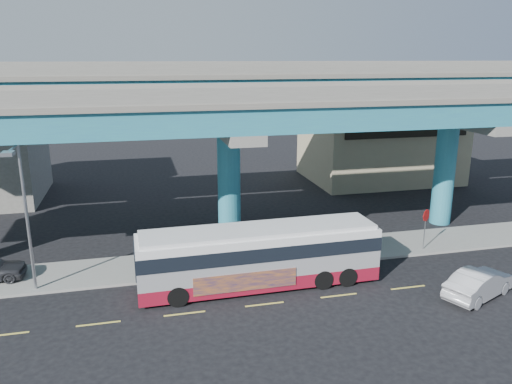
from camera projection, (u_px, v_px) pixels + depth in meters
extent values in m
plane|color=black|center=(263.00, 302.00, 25.32)|extent=(120.00, 120.00, 0.00)
cube|color=gray|center=(241.00, 259.00, 30.45)|extent=(70.00, 4.00, 0.15)
cube|color=#D8C64C|center=(5.00, 335.00, 22.29)|extent=(2.00, 0.12, 0.01)
cube|color=#D8C64C|center=(98.00, 324.00, 23.21)|extent=(2.00, 0.12, 0.01)
cube|color=#D8C64C|center=(185.00, 314.00, 24.12)|extent=(2.00, 0.12, 0.01)
cube|color=#D8C64C|center=(265.00, 304.00, 25.03)|extent=(2.00, 0.12, 0.01)
cube|color=#D8C64C|center=(339.00, 296.00, 25.95)|extent=(2.00, 0.12, 0.01)
cube|color=#D8C64C|center=(408.00, 287.00, 26.86)|extent=(2.00, 0.12, 0.01)
cube|color=#D8C64C|center=(473.00, 280.00, 27.77)|extent=(2.00, 0.12, 0.01)
cylinder|color=#25698C|center=(229.00, 188.00, 32.79)|extent=(1.50, 1.50, 7.40)
cube|color=gray|center=(228.00, 127.00, 31.74)|extent=(2.00, 12.00, 0.60)
cube|color=gray|center=(219.00, 107.00, 34.78)|extent=(1.80, 5.00, 1.20)
cylinder|color=#25698C|center=(444.00, 175.00, 36.44)|extent=(1.50, 1.50, 7.40)
cube|color=gray|center=(450.00, 120.00, 35.39)|extent=(2.00, 12.00, 0.60)
cube|color=gray|center=(424.00, 103.00, 38.44)|extent=(1.80, 5.00, 1.20)
cube|color=#25698C|center=(239.00, 117.00, 28.19)|extent=(52.00, 5.00, 1.40)
cube|color=gray|center=(239.00, 102.00, 27.97)|extent=(52.00, 5.40, 0.30)
cube|color=gray|center=(249.00, 96.00, 25.48)|extent=(52.00, 0.25, 0.80)
cube|color=gray|center=(231.00, 90.00, 30.17)|extent=(52.00, 0.25, 0.80)
cube|color=#25698C|center=(218.00, 88.00, 34.44)|extent=(52.00, 5.00, 1.40)
cube|color=gray|center=(218.00, 76.00, 34.22)|extent=(52.00, 5.40, 0.30)
cube|color=gray|center=(224.00, 68.00, 31.73)|extent=(52.00, 0.25, 0.80)
cube|color=gray|center=(212.00, 67.00, 36.42)|extent=(52.00, 0.25, 0.80)
cube|color=tan|center=(379.00, 145.00, 50.07)|extent=(14.00, 10.00, 7.00)
cube|color=black|center=(407.00, 131.00, 44.74)|extent=(12.00, 0.25, 1.20)
cube|color=maroon|center=(259.00, 276.00, 26.94)|extent=(12.89, 2.92, 0.75)
cube|color=#A7A7AC|center=(259.00, 255.00, 26.63)|extent=(12.89, 2.92, 1.61)
cube|color=black|center=(259.00, 246.00, 26.49)|extent=(12.95, 2.97, 0.75)
cube|color=silver|center=(259.00, 235.00, 26.34)|extent=(12.89, 2.92, 0.43)
cube|color=silver|center=(259.00, 230.00, 26.26)|extent=(12.49, 2.67, 0.21)
cube|color=black|center=(369.00, 238.00, 28.10)|extent=(0.10, 2.48, 1.29)
cube|color=black|center=(135.00, 261.00, 24.98)|extent=(0.10, 2.48, 1.29)
cube|color=#11164D|center=(246.00, 282.00, 25.28)|extent=(5.35, 0.13, 0.96)
cylinder|color=black|center=(178.00, 296.00, 24.72)|extent=(1.08, 0.34, 1.07)
cylinder|color=black|center=(173.00, 276.00, 27.02)|extent=(1.08, 0.34, 1.07)
cylinder|color=black|center=(323.00, 280.00, 26.58)|extent=(1.08, 0.34, 1.07)
cylinder|color=black|center=(307.00, 262.00, 28.89)|extent=(1.08, 0.34, 1.07)
cylinder|color=black|center=(347.00, 277.00, 26.92)|extent=(1.08, 0.34, 1.07)
cylinder|color=black|center=(329.00, 259.00, 29.22)|extent=(1.08, 0.34, 1.07)
imported|color=#B2B2B7|center=(479.00, 283.00, 25.67)|extent=(4.94, 5.70, 1.49)
cylinder|color=gray|center=(27.00, 217.00, 25.38)|extent=(0.16, 0.16, 7.93)
cylinder|color=gray|center=(13.00, 148.00, 23.40)|extent=(0.12, 2.14, 0.12)
cube|color=gray|center=(8.00, 154.00, 22.41)|extent=(0.50, 0.70, 0.18)
cylinder|color=gray|center=(424.00, 232.00, 31.57)|extent=(0.06, 0.06, 2.31)
cylinder|color=#B20A0A|center=(426.00, 215.00, 31.26)|extent=(0.70, 0.43, 0.80)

